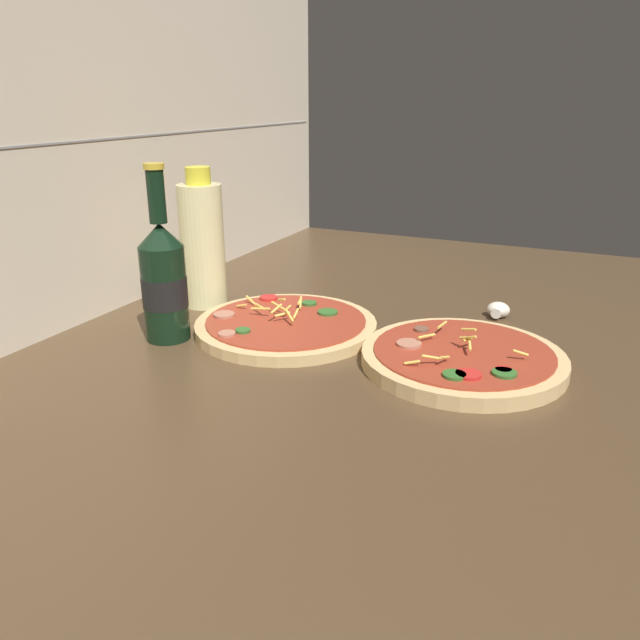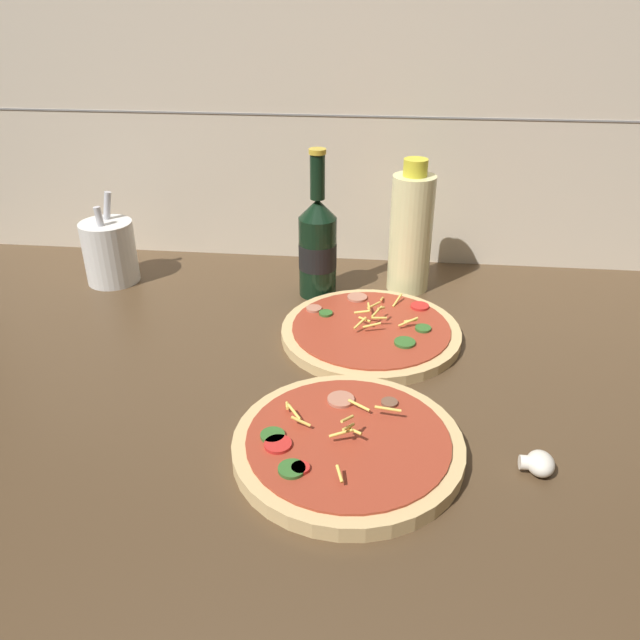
# 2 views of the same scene
# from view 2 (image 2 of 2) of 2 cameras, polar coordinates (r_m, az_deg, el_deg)

# --- Properties ---
(counter_slab) EXTENTS (1.60, 0.90, 0.03)m
(counter_slab) POSITION_cam_2_polar(r_m,az_deg,el_deg) (0.86, -0.64, -6.73)
(counter_slab) COLOR #4C3823
(counter_slab) RESTS_ON ground
(tile_backsplash) EXTENTS (1.60, 0.01, 0.60)m
(tile_backsplash) POSITION_cam_2_polar(r_m,az_deg,el_deg) (1.18, 2.03, 18.22)
(tile_backsplash) COLOR beige
(tile_backsplash) RESTS_ON ground
(pizza_near) EXTENTS (0.27, 0.27, 0.06)m
(pizza_near) POSITION_cam_2_polar(r_m,az_deg,el_deg) (0.74, 2.52, -11.35)
(pizza_near) COLOR tan
(pizza_near) RESTS_ON counter_slab
(pizza_far) EXTENTS (0.28, 0.28, 0.05)m
(pizza_far) POSITION_cam_2_polar(r_m,az_deg,el_deg) (0.97, 4.67, -1.07)
(pizza_far) COLOR tan
(pizza_far) RESTS_ON counter_slab
(beer_bottle) EXTENTS (0.07, 0.07, 0.25)m
(beer_bottle) POSITION_cam_2_polar(r_m,az_deg,el_deg) (1.07, -0.22, 6.81)
(beer_bottle) COLOR black
(beer_bottle) RESTS_ON counter_slab
(oil_bottle) EXTENTS (0.07, 0.07, 0.23)m
(oil_bottle) POSITION_cam_2_polar(r_m,az_deg,el_deg) (1.09, 8.31, 8.00)
(oil_bottle) COLOR beige
(oil_bottle) RESTS_ON counter_slab
(mushroom_left) EXTENTS (0.04, 0.04, 0.03)m
(mushroom_left) POSITION_cam_2_polar(r_m,az_deg,el_deg) (0.75, 19.36, -12.27)
(mushroom_left) COLOR white
(mushroom_left) RESTS_ON counter_slab
(utensil_crock) EXTENTS (0.09, 0.09, 0.16)m
(utensil_crock) POSITION_cam_2_polar(r_m,az_deg,el_deg) (1.19, -18.68, 5.96)
(utensil_crock) COLOR silver
(utensil_crock) RESTS_ON counter_slab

